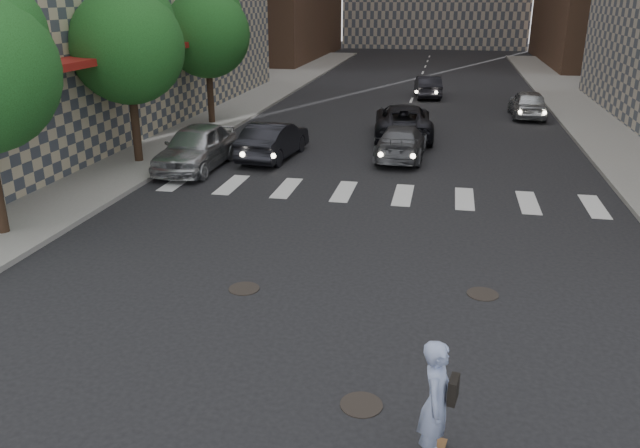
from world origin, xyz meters
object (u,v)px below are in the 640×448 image
at_px(traffic_car_b, 401,142).
at_px(traffic_car_d, 528,103).
at_px(traffic_car_c, 403,121).
at_px(traffic_car_e, 428,86).
at_px(skateboarder, 437,403).
at_px(traffic_car_a, 274,140).
at_px(silver_sedan, 196,147).
at_px(tree_b, 130,41).
at_px(tree_c, 208,30).

bearing_deg(traffic_car_b, traffic_car_d, -118.37).
bearing_deg(traffic_car_c, traffic_car_e, -98.47).
xyz_separation_m(traffic_car_d, traffic_car_e, (-5.58, 5.98, -0.04)).
bearing_deg(skateboarder, traffic_car_a, 122.69).
bearing_deg(silver_sedan, tree_b, 173.30).
height_order(traffic_car_b, traffic_car_c, traffic_car_c).
height_order(skateboarder, traffic_car_d, skateboarder).
height_order(traffic_car_a, traffic_car_e, traffic_car_a).
relative_size(traffic_car_b, traffic_car_d, 1.06).
bearing_deg(skateboarder, tree_c, 127.50).
relative_size(skateboarder, silver_sedan, 0.41).
xyz_separation_m(silver_sedan, traffic_car_e, (7.92, 19.56, -0.14)).
distance_m(tree_b, traffic_car_c, 12.53).
distance_m(tree_b, tree_c, 8.00).
bearing_deg(traffic_car_e, traffic_car_b, 81.47).
xyz_separation_m(traffic_car_a, traffic_car_b, (5.08, 1.00, -0.07)).
height_order(tree_b, traffic_car_e, tree_b).
relative_size(traffic_car_a, traffic_car_d, 1.03).
relative_size(skateboarder, traffic_car_c, 0.36).
xyz_separation_m(skateboarder, traffic_car_c, (-2.09, 21.66, -0.28)).
bearing_deg(skateboarder, tree_b, 138.72).
xyz_separation_m(tree_b, tree_c, (0.00, 8.00, 0.00)).
distance_m(traffic_car_c, traffic_car_d, 8.93).
relative_size(traffic_car_c, traffic_car_e, 1.30).
relative_size(tree_b, traffic_car_e, 1.55).
relative_size(skateboarder, traffic_car_e, 0.47).
height_order(tree_b, traffic_car_b, tree_b).
xyz_separation_m(skateboarder, traffic_car_a, (-6.94, 16.66, -0.31)).
xyz_separation_m(tree_b, traffic_car_b, (9.97, 2.86, -3.98)).
xyz_separation_m(skateboarder, traffic_car_b, (-1.86, 17.66, -0.38)).
relative_size(silver_sedan, traffic_car_b, 1.06).
distance_m(traffic_car_b, traffic_car_d, 12.01).
bearing_deg(traffic_car_c, traffic_car_d, -139.64).
relative_size(traffic_car_c, traffic_car_d, 1.27).
relative_size(silver_sedan, traffic_car_d, 1.13).
relative_size(silver_sedan, traffic_car_e, 1.16).
bearing_deg(traffic_car_c, silver_sedan, 39.01).
bearing_deg(tree_c, traffic_car_c, -6.66).
distance_m(skateboarder, silver_sedan, 17.27).
xyz_separation_m(tree_c, traffic_car_c, (9.74, -1.14, -3.88)).
xyz_separation_m(silver_sedan, traffic_car_a, (2.44, 2.17, -0.10)).
bearing_deg(silver_sedan, skateboarder, -56.73).
relative_size(tree_c, traffic_car_a, 1.47).
relative_size(tree_b, skateboarder, 3.30).
bearing_deg(traffic_car_e, skateboarder, 85.32).
bearing_deg(tree_b, traffic_car_d, 39.76).
bearing_deg(silver_sedan, traffic_car_b, 23.22).
bearing_deg(traffic_car_b, traffic_car_c, -85.13).
bearing_deg(silver_sedan, traffic_car_e, 68.33).
relative_size(traffic_car_b, traffic_car_c, 0.84).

